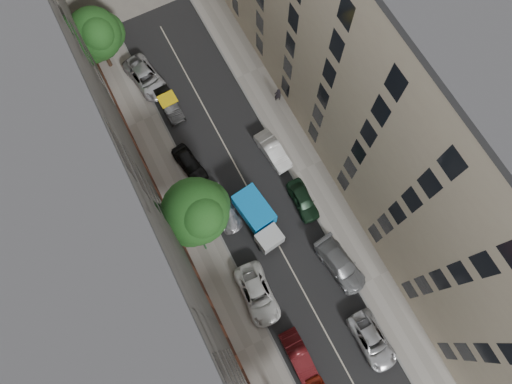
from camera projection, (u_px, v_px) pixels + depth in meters
ground at (252, 195)px, 39.66m from camera, size 120.00×120.00×0.00m
road_surface at (252, 195)px, 39.65m from camera, size 8.00×44.00×0.02m
sidewalk_left at (194, 223)px, 38.80m from camera, size 3.00×44.00×0.15m
sidewalk_right at (307, 168)px, 40.37m from camera, size 3.00×44.00×0.15m
building_left at (94, 223)px, 28.58m from camera, size 8.00×44.00×20.00m
building_right at (391, 82)px, 31.73m from camera, size 8.00×44.00×20.00m
tarp_truck at (258, 218)px, 37.62m from camera, size 2.74×5.53×2.45m
car_left_1 at (299, 356)px, 34.88m from camera, size 1.51×4.24×1.39m
car_left_2 at (257, 294)px, 36.31m from camera, size 2.76×5.36×1.45m
car_left_3 at (223, 209)px, 38.59m from camera, size 2.00×4.48×1.28m
car_left_4 at (190, 164)px, 39.84m from camera, size 2.23×4.21×1.36m
car_left_5 at (169, 105)px, 41.68m from camera, size 1.56×4.06×1.32m
car_left_6 at (146, 78)px, 42.50m from camera, size 3.27×5.56×1.45m
car_right_0 at (372, 341)px, 35.27m from camera, size 2.24×4.80×1.33m
car_right_1 at (340, 265)px, 37.02m from camera, size 2.77×5.39×1.50m
car_right_2 at (303, 200)px, 38.81m from camera, size 1.80×4.06×1.36m
car_right_3 at (273, 151)px, 40.22m from camera, size 1.91×4.33×1.38m
tree_mid at (197, 213)px, 33.42m from camera, size 5.34×5.08×8.20m
tree_far at (96, 36)px, 39.33m from camera, size 4.94×4.61×6.92m
lamp_post at (200, 237)px, 34.14m from camera, size 0.36×0.36×6.72m
pedestrian at (278, 95)px, 41.58m from camera, size 0.73×0.57×1.78m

